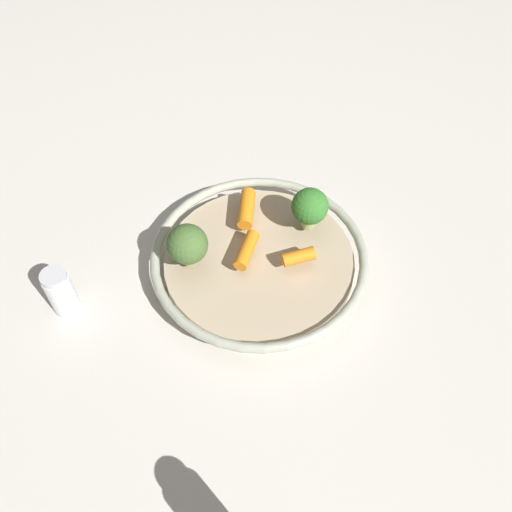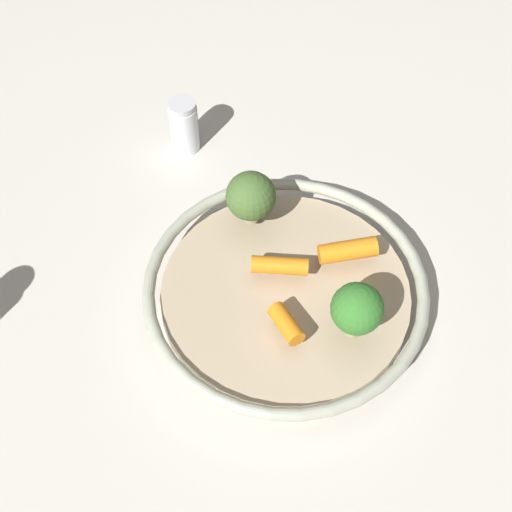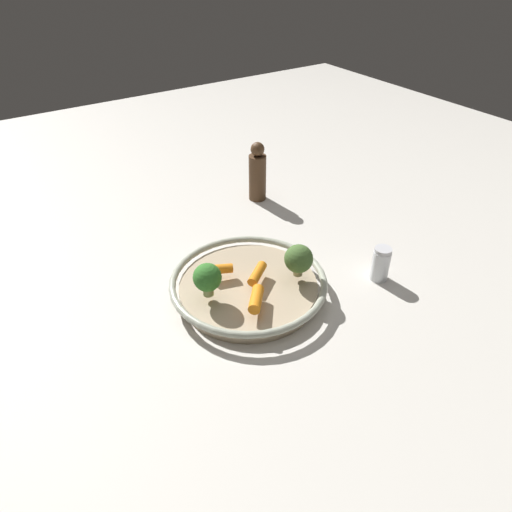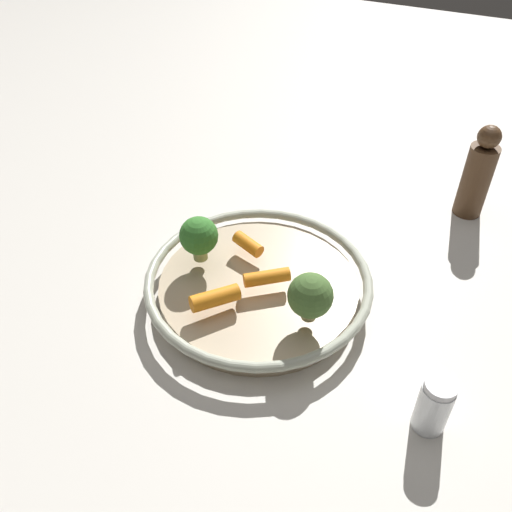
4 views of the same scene
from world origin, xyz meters
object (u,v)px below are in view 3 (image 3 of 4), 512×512
Objects in this scene: baby_carrot_back at (221,269)px; baby_carrot_near_rim at (257,274)px; baby_carrot_right at (256,299)px; salt_shaker at (381,264)px; broccoli_floret_edge at (206,277)px; serving_bowl at (248,286)px; pepper_mill at (257,173)px; broccoli_floret_large at (299,259)px.

baby_carrot_back reaches higher than baby_carrot_near_rim.
baby_carrot_right is 0.27m from salt_shaker.
baby_carrot_back is 0.68× the size of broccoli_floret_edge.
broccoli_floret_edge reaches higher than baby_carrot_back.
baby_carrot_near_rim is at bearing 152.60° from serving_bowl.
baby_carrot_near_rim is (-0.05, 0.05, -0.00)m from baby_carrot_back.
pepper_mill is at bearing -124.02° from baby_carrot_right.
baby_carrot_back is 0.07m from baby_carrot_near_rim.
baby_carrot_near_rim is (-0.01, 0.01, 0.03)m from serving_bowl.
salt_shaker is (-0.32, 0.10, -0.04)m from broccoli_floret_edge.
broccoli_floret_large is (-0.17, 0.05, -0.00)m from broccoli_floret_edge.
serving_bowl is at bearing -22.66° from salt_shaker.
broccoli_floret_large is (-0.12, 0.08, 0.03)m from baby_carrot_back.
baby_carrot_right is (-0.01, 0.11, 0.00)m from baby_carrot_back.
baby_carrot_right is 0.96× the size of broccoli_floret_large.
baby_carrot_back is 0.07m from broccoli_floret_edge.
pepper_mill is at bearing -123.79° from baby_carrot_near_rim.
broccoli_floret_large is 0.42× the size of pepper_mill.
baby_carrot_near_rim is at bearing 173.36° from broccoli_floret_edge.
salt_shaker is at bearing 157.67° from baby_carrot_near_rim.
broccoli_floret_large reaches higher than baby_carrot_near_rim.
pepper_mill reaches higher than baby_carrot_near_rim.
baby_carrot_near_rim is at bearing 56.21° from pepper_mill.
broccoli_floret_large is at bearing 144.45° from baby_carrot_back.
broccoli_floret_large is (-0.08, 0.04, 0.05)m from serving_bowl.
salt_shaker is at bearing 159.57° from broccoli_floret_large.
broccoli_floret_edge is (0.06, -0.07, 0.03)m from baby_carrot_right.
pepper_mill reaches higher than broccoli_floret_large.
baby_carrot_near_rim is 0.96× the size of baby_carrot_right.
salt_shaker reaches higher than baby_carrot_back.
baby_carrot_back is 0.68× the size of broccoli_floret_large.
serving_bowl is 4.86× the size of baby_carrot_right.
broccoli_floret_edge is at bearing -15.27° from broccoli_floret_large.
broccoli_floret_large is 0.87× the size of salt_shaker.
pepper_mill is at bearing -135.56° from broccoli_floret_edge.
serving_bowl is 4.65× the size of broccoli_floret_edge.
baby_carrot_back is 0.14m from broccoli_floret_large.
baby_carrot_back is at bearing -51.03° from serving_bowl.
baby_carrot_right is at bearing 93.31° from baby_carrot_back.
broccoli_floret_large is at bearing 164.73° from broccoli_floret_edge.
salt_shaker is 0.48× the size of pepper_mill.
serving_bowl is 4.68× the size of broccoli_floret_large.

